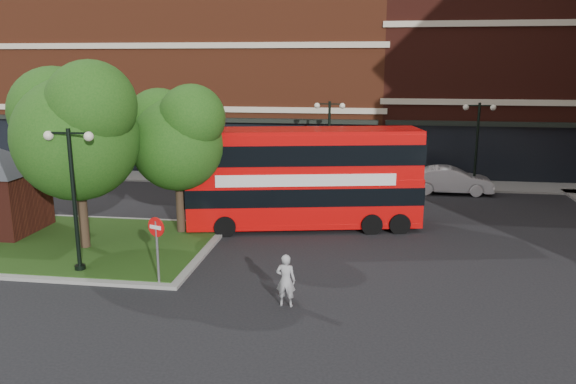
% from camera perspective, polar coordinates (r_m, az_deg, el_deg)
% --- Properties ---
extents(ground, '(120.00, 120.00, 0.00)m').
position_cam_1_polar(ground, '(18.71, -5.43, -9.30)').
color(ground, black).
rests_on(ground, ground).
extents(pavement_far, '(44.00, 3.00, 0.12)m').
position_cam_1_polar(pavement_far, '(34.29, 1.02, 1.20)').
color(pavement_far, slate).
rests_on(pavement_far, ground).
extents(terrace_far_left, '(26.00, 12.00, 14.00)m').
position_cam_1_polar(terrace_far_left, '(42.58, -8.63, 12.76)').
color(terrace_far_left, maroon).
rests_on(terrace_far_left, ground).
extents(terrace_far_right, '(18.00, 12.00, 16.00)m').
position_cam_1_polar(terrace_far_right, '(41.97, 22.37, 13.32)').
color(terrace_far_right, '#471911').
rests_on(terrace_far_right, ground).
extents(traffic_island, '(12.60, 7.60, 0.15)m').
position_cam_1_polar(traffic_island, '(24.29, -22.43, -4.80)').
color(traffic_island, gray).
rests_on(traffic_island, ground).
extents(tree_island_west, '(5.40, 4.71, 7.21)m').
position_cam_1_polar(tree_island_west, '(22.30, -20.90, 6.27)').
color(tree_island_west, '#2D2116').
rests_on(tree_island_west, ground).
extents(tree_island_east, '(4.46, 3.90, 6.29)m').
position_cam_1_polar(tree_island_east, '(23.38, -11.32, 5.78)').
color(tree_island_east, '#2D2116').
rests_on(tree_island_east, ground).
extents(lamp_island, '(1.72, 0.36, 5.00)m').
position_cam_1_polar(lamp_island, '(20.03, -20.95, -0.14)').
color(lamp_island, black).
rests_on(lamp_island, ground).
extents(lamp_far_left, '(1.72, 0.36, 5.00)m').
position_cam_1_polar(lamp_far_left, '(31.67, 4.19, 5.26)').
color(lamp_far_left, black).
rests_on(lamp_far_left, ground).
extents(lamp_far_right, '(1.72, 0.36, 5.00)m').
position_cam_1_polar(lamp_far_right, '(32.12, 18.63, 4.72)').
color(lamp_far_right, black).
rests_on(lamp_far_right, ground).
extents(bus, '(10.21, 4.20, 3.80)m').
position_cam_1_polar(bus, '(24.18, 1.64, 2.07)').
color(bus, red).
rests_on(bus, ground).
extents(woman, '(0.61, 0.43, 1.61)m').
position_cam_1_polar(woman, '(16.78, -0.23, -8.96)').
color(woman, '#9C9C9F').
rests_on(woman, ground).
extents(car_silver, '(4.79, 2.32, 1.58)m').
position_cam_1_polar(car_silver, '(35.10, -9.81, 2.49)').
color(car_silver, '#B6B7BE').
rests_on(car_silver, ground).
extents(car_white, '(4.50, 1.60, 1.48)m').
position_cam_1_polar(car_white, '(32.26, 16.19, 1.15)').
color(car_white, silver).
rests_on(car_white, ground).
extents(no_entry_sign, '(0.61, 0.28, 2.32)m').
position_cam_1_polar(no_entry_sign, '(18.40, -13.20, -4.52)').
color(no_entry_sign, slate).
rests_on(no_entry_sign, ground).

